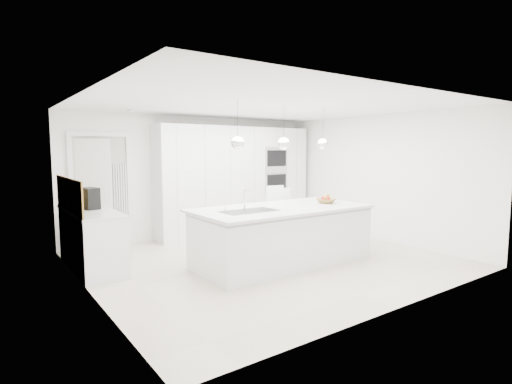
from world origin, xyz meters
TOP-DOWN VIEW (x-y plane):
  - floor at (0.00, 0.00)m, footprint 5.50×5.50m
  - wall_back at (0.00, 2.50)m, footprint 5.50×0.00m
  - wall_left at (-2.75, 0.00)m, footprint 0.00×5.00m
  - ceiling at (0.00, 0.00)m, footprint 5.50×5.50m
  - tall_cabinets at (0.80, 2.20)m, footprint 3.60×0.60m
  - oven_stack at (1.70, 1.89)m, footprint 0.62×0.04m
  - doorway_frame at (-1.95, 2.47)m, footprint 1.11×0.08m
  - hallway_door at (-2.20, 2.42)m, footprint 0.76×0.38m
  - radiator at (-1.63, 2.46)m, footprint 0.32×0.04m
  - left_base_cabinets at (-2.45, 1.20)m, footprint 0.60×1.80m
  - left_worktop at (-2.45, 1.20)m, footprint 0.62×1.82m
  - oak_backsplash at (-2.74, 1.20)m, footprint 0.02×1.80m
  - island_base at (0.10, -0.30)m, footprint 2.80×1.20m
  - island_worktop at (0.10, -0.25)m, footprint 2.84×1.40m
  - island_sink at (-0.55, -0.30)m, footprint 0.84×0.44m
  - island_tap at (-0.50, -0.10)m, footprint 0.02×0.02m
  - pendant_left at (-0.75, -0.30)m, footprint 0.20×0.20m
  - pendant_mid at (0.10, -0.30)m, footprint 0.20×0.20m
  - pendant_right at (0.95, -0.30)m, footprint 0.20×0.20m
  - fruit_bowl at (1.03, -0.32)m, footprint 0.40×0.40m
  - espresso_machine at (-2.43, 1.28)m, footprint 0.26×0.35m
  - bar_stool_left at (0.69, 0.52)m, footprint 0.45×0.57m
  - bar_stool_right at (1.00, 0.67)m, footprint 0.39×0.52m
  - apple_a at (1.01, -0.31)m, footprint 0.07×0.07m
  - apple_b at (1.04, -0.26)m, footprint 0.09×0.09m
  - apple_c at (1.07, -0.30)m, footprint 0.07×0.07m
  - apple_extra_3 at (1.05, -0.33)m, footprint 0.09×0.09m
  - banana_bunch at (1.04, -0.33)m, footprint 0.22×0.16m

SIDE VIEW (x-z plane):
  - floor at x=0.00m, z-range 0.00..0.00m
  - left_base_cabinets at x=-2.45m, z-range 0.00..0.86m
  - island_base at x=0.10m, z-range 0.00..0.86m
  - bar_stool_right at x=1.00m, z-range 0.00..1.06m
  - bar_stool_left at x=0.69m, z-range 0.00..1.14m
  - island_sink at x=-0.55m, z-range 0.73..0.91m
  - radiator at x=-1.63m, z-range 0.15..1.55m
  - left_worktop at x=-2.45m, z-range 0.86..0.90m
  - island_worktop at x=0.10m, z-range 0.86..0.90m
  - fruit_bowl at x=1.03m, z-range 0.90..0.98m
  - apple_c at x=1.07m, z-range 0.93..1.00m
  - apple_a at x=1.01m, z-range 0.93..1.00m
  - apple_extra_3 at x=1.05m, z-range 0.93..1.02m
  - apple_b at x=1.04m, z-range 0.93..1.02m
  - hallway_door at x=-2.20m, z-range 0.00..2.00m
  - banana_bunch at x=1.04m, z-range 0.91..1.11m
  - doorway_frame at x=-1.95m, z-range -0.04..2.09m
  - island_tap at x=-0.50m, z-range 0.90..1.20m
  - espresso_machine at x=-2.43m, z-range 0.90..1.23m
  - tall_cabinets at x=0.80m, z-range 0.00..2.30m
  - oak_backsplash at x=-2.74m, z-range 0.90..1.40m
  - wall_back at x=0.00m, z-range -1.50..4.00m
  - wall_left at x=-2.75m, z-range -1.25..3.75m
  - oven_stack at x=1.70m, z-range 0.83..1.88m
  - pendant_left at x=-0.75m, z-range 1.80..2.00m
  - pendant_mid at x=0.10m, z-range 1.80..2.00m
  - pendant_right at x=0.95m, z-range 1.80..2.00m
  - ceiling at x=0.00m, z-range 2.50..2.50m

